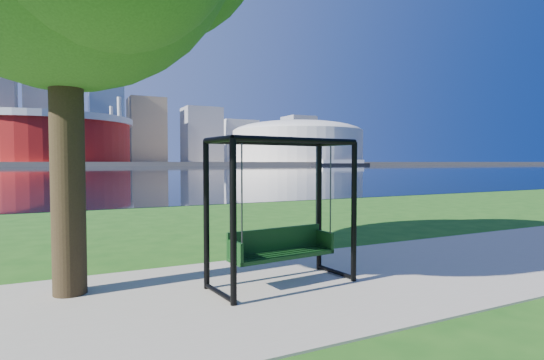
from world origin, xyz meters
TOP-DOWN VIEW (x-y plane):
  - ground at (0.00, 0.00)m, footprint 900.00×900.00m
  - path at (0.00, -0.50)m, footprint 120.00×4.00m
  - river at (0.00, 102.00)m, footprint 900.00×180.00m
  - far_bank at (0.00, 306.00)m, footprint 900.00×228.00m
  - stadium at (-10.00, 235.00)m, footprint 83.00×83.00m
  - arena at (135.00, 235.00)m, footprint 84.00×84.00m
  - skyline at (-4.27, 319.39)m, footprint 392.00×66.00m
  - swing at (0.17, -0.35)m, footprint 2.30×1.18m
  - barge at (131.90, 182.32)m, footprint 32.14×10.98m

SIDE VIEW (x-z plane):
  - ground at x=0.00m, z-range 0.00..0.00m
  - river at x=0.00m, z-range 0.00..0.02m
  - path at x=0.00m, z-range 0.00..0.03m
  - far_bank at x=0.00m, z-range 0.00..2.00m
  - swing at x=0.17m, z-range -0.04..2.23m
  - barge at x=131.90m, z-range -0.15..3.01m
  - stadium at x=-10.00m, z-range -1.77..30.23m
  - arena at x=135.00m, z-range 2.59..29.15m
  - skyline at x=-4.27m, z-range -12.36..84.14m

